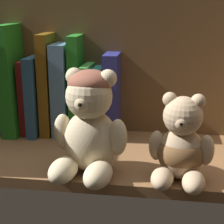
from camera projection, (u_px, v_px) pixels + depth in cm
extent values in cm
cube|color=brown|center=(115.00, 157.00, 73.71)|extent=(74.93, 26.57, 2.00)
cube|color=brown|center=(123.00, 68.00, 82.30)|extent=(77.33, 1.20, 33.42)
cube|color=#601782|center=(3.00, 93.00, 85.17)|extent=(2.77, 11.47, 17.08)
cube|color=#1E6F1C|center=(16.00, 79.00, 83.66)|extent=(4.45, 14.42, 24.39)
cube|color=maroon|center=(29.00, 95.00, 84.36)|extent=(1.61, 10.29, 16.59)
cube|color=navy|center=(39.00, 94.00, 83.90)|extent=(2.10, 13.63, 17.59)
cube|color=brown|center=(50.00, 84.00, 82.84)|extent=(2.41, 10.79, 22.43)
cube|color=#4E7497|center=(64.00, 88.00, 82.69)|extent=(3.27, 11.00, 20.37)
cube|color=#237821|center=(78.00, 85.00, 81.99)|extent=(2.39, 9.61, 22.14)
cube|color=#4DB74B|center=(89.00, 99.00, 82.54)|extent=(2.04, 11.99, 16.04)
cube|color=teal|center=(99.00, 101.00, 82.32)|extent=(1.98, 10.00, 15.32)
cube|color=navy|center=(113.00, 94.00, 81.46)|extent=(3.14, 9.84, 18.39)
ellipsoid|color=beige|center=(91.00, 141.00, 64.44)|extent=(9.49, 8.71, 11.17)
sphere|color=beige|center=(89.00, 96.00, 61.54)|extent=(7.94, 7.94, 7.94)
sphere|color=beige|center=(74.00, 76.00, 61.92)|extent=(2.98, 2.98, 2.98)
sphere|color=beige|center=(106.00, 78.00, 60.39)|extent=(2.98, 2.98, 2.98)
sphere|color=beige|center=(83.00, 103.00, 59.10)|extent=(2.98, 2.98, 2.98)
sphere|color=black|center=(81.00, 104.00, 58.12)|extent=(1.04, 1.04, 1.04)
ellipsoid|color=beige|center=(63.00, 170.00, 61.46)|extent=(5.51, 8.02, 3.97)
ellipsoid|color=beige|center=(98.00, 175.00, 59.78)|extent=(5.51, 8.02, 3.97)
ellipsoid|color=beige|center=(63.00, 132.00, 64.90)|extent=(3.67, 3.67, 6.45)
ellipsoid|color=beige|center=(118.00, 137.00, 62.14)|extent=(3.67, 3.67, 6.45)
ellipsoid|color=brown|center=(90.00, 83.00, 61.42)|extent=(7.55, 7.55, 4.37)
ellipsoid|color=tan|center=(181.00, 153.00, 61.90)|extent=(7.72, 7.08, 9.08)
sphere|color=tan|center=(183.00, 116.00, 59.55)|extent=(6.46, 6.46, 6.46)
sphere|color=tan|center=(170.00, 99.00, 59.79)|extent=(2.42, 2.42, 2.42)
sphere|color=tan|center=(198.00, 101.00, 58.68)|extent=(2.42, 2.42, 2.42)
sphere|color=tan|center=(182.00, 123.00, 57.54)|extent=(2.42, 2.42, 2.42)
sphere|color=black|center=(181.00, 124.00, 56.74)|extent=(0.85, 0.85, 0.85)
ellipsoid|color=tan|center=(162.00, 178.00, 59.38)|extent=(4.31, 6.43, 3.23)
ellipsoid|color=tan|center=(194.00, 182.00, 58.15)|extent=(4.31, 6.43, 3.23)
ellipsoid|color=tan|center=(157.00, 145.00, 62.16)|extent=(2.91, 2.91, 5.25)
ellipsoid|color=tan|center=(206.00, 150.00, 60.15)|extent=(2.91, 2.91, 5.25)
ellipsoid|color=brown|center=(181.00, 152.00, 61.84)|extent=(8.35, 7.72, 6.35)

